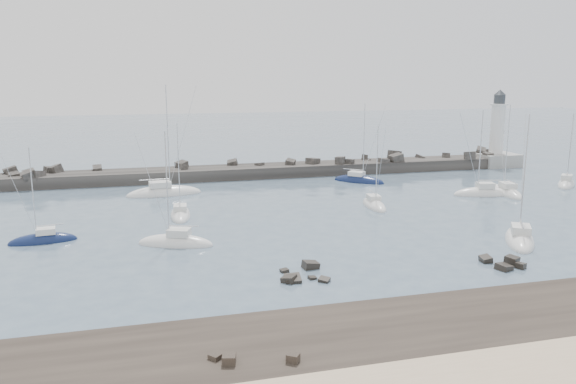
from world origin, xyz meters
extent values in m
plane|color=#475C70|center=(0.00, 0.00, 0.00)|extent=(400.00, 400.00, 0.00)
cube|color=black|center=(0.00, -22.00, 0.00)|extent=(140.00, 12.00, 0.70)
cube|color=black|center=(-12.81, -21.75, 0.49)|extent=(1.04, 1.02, 0.28)
cube|color=black|center=(-12.20, -22.57, 0.62)|extent=(0.93, 0.99, 0.54)
cube|color=black|center=(-8.66, -23.34, 0.60)|extent=(0.89, 0.87, 0.50)
cube|color=black|center=(-5.02, -10.03, -0.05)|extent=(1.50, 1.65, 1.16)
cube|color=black|center=(-5.36, -10.17, 0.10)|extent=(1.56, 1.50, 1.00)
cube|color=black|center=(-2.75, -7.43, 0.01)|extent=(1.57, 1.25, 1.36)
cube|color=black|center=(-2.60, -10.78, 0.00)|extent=(1.14, 1.20, 0.79)
cube|color=black|center=(-5.13, -7.76, -0.07)|extent=(0.80, 0.76, 0.70)
cube|color=black|center=(-3.37, -9.99, -0.07)|extent=(0.77, 0.67, 0.67)
cube|color=black|center=(13.22, -12.04, -0.03)|extent=(1.54, 1.49, 1.17)
cube|color=black|center=(14.78, -10.98, 0.24)|extent=(1.49, 1.48, 1.04)
cube|color=black|center=(14.85, -12.11, 0.15)|extent=(1.03, 1.06, 0.73)
cube|color=black|center=(13.12, -9.87, 0.08)|extent=(0.80, 0.88, 0.68)
cube|color=black|center=(12.97, -9.83, 0.04)|extent=(1.13, 1.24, 1.20)
cube|color=#2C2927|center=(-7.50, 38.00, 0.20)|extent=(115.00, 6.00, 3.20)
cube|color=#2C2927|center=(21.76, 39.72, 2.20)|extent=(1.25, 1.21, 1.26)
cube|color=#2C2927|center=(-1.70, 39.89, 1.95)|extent=(2.12, 1.98, 1.89)
cube|color=#2C2927|center=(15.94, 36.31, 2.33)|extent=(2.04, 2.03, 1.45)
cube|color=#2C2927|center=(-35.68, 40.51, 2.07)|extent=(2.53, 2.10, 1.74)
cube|color=#2C2927|center=(-9.89, 37.65, 2.07)|extent=(1.53, 1.57, 1.39)
cube|color=#2C2927|center=(-32.41, 35.51, 2.14)|extent=(1.97, 1.82, 1.75)
cube|color=#2C2927|center=(2.56, 38.46, 1.68)|extent=(1.75, 1.81, 1.18)
cube|color=#2C2927|center=(17.64, 36.16, 1.93)|extent=(1.72, 1.67, 1.38)
cube|color=#2C2927|center=(26.30, 37.77, 2.04)|extent=(1.32, 1.54, 1.06)
cube|color=#2C2927|center=(23.78, 36.18, 1.94)|extent=(1.70, 1.96, 1.22)
cube|color=#2C2927|center=(-23.13, 40.26, 1.89)|extent=(1.53, 1.95, 1.44)
cube|color=#2C2927|center=(-10.09, 39.67, 1.98)|extent=(2.31, 2.46, 1.91)
cube|color=#2C2927|center=(21.95, 39.18, 1.65)|extent=(1.50, 1.51, 1.16)
cube|color=#2C2927|center=(44.94, 39.69, 2.35)|extent=(2.47, 2.90, 2.35)
cube|color=#2C2927|center=(27.39, 39.60, 2.37)|extent=(2.15, 2.19, 2.11)
cube|color=#2C2927|center=(32.74, 39.72, 1.55)|extent=(2.29, 2.30, 1.81)
cube|color=#2C2927|center=(-30.06, 40.02, 1.85)|extent=(2.26, 2.03, 1.82)
cube|color=#2C2927|center=(26.13, 36.12, 2.30)|extent=(2.54, 2.00, 2.05)
cube|color=#2C2927|center=(-34.74, 38.05, 1.85)|extent=(1.77, 1.63, 1.09)
cube|color=#2C2927|center=(7.67, 37.81, 2.08)|extent=(2.02, 2.17, 1.60)
cube|color=#2C2927|center=(44.34, 36.45, 1.96)|extent=(1.54, 1.54, 1.51)
cube|color=#2C2927|center=(37.37, 39.00, 2.01)|extent=(2.10, 2.25, 1.39)
cube|color=#2C2927|center=(11.62, 37.94, 2.01)|extent=(2.63, 2.60, 1.58)
cube|color=#2C2927|center=(-29.10, 39.54, 1.99)|extent=(2.58, 2.26, 2.32)
cube|color=#2C2927|center=(-31.32, 36.31, 1.79)|extent=(2.63, 2.86, 2.14)
cube|color=#2C2927|center=(-35.26, 39.53, 1.63)|extent=(1.62, 1.36, 1.45)
cube|color=#2C2927|center=(47.28, 39.95, 2.00)|extent=(2.27, 2.11, 1.81)
cube|color=#2C2927|center=(39.98, 35.47, 2.41)|extent=(2.28, 2.29, 1.80)
cube|color=#2C2927|center=(-32.54, 37.25, 2.16)|extent=(2.28, 2.46, 1.45)
cube|color=gray|center=(47.00, 38.00, 0.80)|extent=(7.00, 7.00, 3.00)
cylinder|color=white|center=(47.00, 38.00, 6.80)|extent=(2.50, 2.50, 9.00)
cylinder|color=white|center=(47.00, 38.00, 11.23)|extent=(3.20, 3.20, 0.25)
cylinder|color=#32363C|center=(47.00, 38.00, 12.10)|extent=(2.00, 2.00, 1.60)
cone|color=#32363C|center=(47.00, 38.00, 13.40)|extent=(2.20, 2.20, 1.00)
ellipsoid|color=#101D44|center=(-26.34, 6.84, 0.05)|extent=(6.66, 2.70, 1.79)
cube|color=silver|center=(-26.01, 6.88, 1.12)|extent=(1.94, 1.49, 0.61)
cylinder|color=silver|center=(-26.85, 6.78, 5.18)|extent=(0.10, 0.10, 8.74)
cylinder|color=silver|center=(-25.56, 6.92, 1.68)|extent=(2.58, 0.37, 0.09)
ellipsoid|color=white|center=(-12.23, 14.11, 0.05)|extent=(2.87, 7.61, 1.89)
cube|color=silver|center=(-12.26, 13.74, 1.15)|extent=(1.66, 2.19, 0.60)
cylinder|color=silver|center=(-12.19, 14.71, 5.88)|extent=(0.10, 0.10, 10.06)
cylinder|color=silver|center=(-12.30, 13.22, 1.71)|extent=(0.31, 2.98, 0.09)
ellipsoid|color=white|center=(-13.52, 27.00, 0.05)|extent=(10.62, 4.07, 2.55)
cube|color=silver|center=(-14.04, 26.96, 1.53)|extent=(3.07, 2.33, 0.79)
cylinder|color=silver|center=(-12.69, 27.07, 8.15)|extent=(0.14, 0.14, 14.02)
cylinder|color=silver|center=(-14.76, 26.90, 2.26)|extent=(4.15, 0.46, 0.11)
ellipsoid|color=white|center=(-13.57, 2.45, 0.05)|extent=(7.91, 5.01, 2.10)
cube|color=silver|center=(-13.22, 2.31, 1.30)|extent=(2.54, 2.21, 0.72)
cylinder|color=silver|center=(-14.13, 2.68, 6.06)|extent=(0.12, 0.12, 10.24)
cylinder|color=silver|center=(-12.72, 2.11, 1.97)|extent=(2.85, 1.23, 0.10)
ellipsoid|color=white|center=(11.98, 12.79, 0.05)|extent=(2.88, 7.24, 1.85)
cube|color=silver|center=(12.02, 13.14, 1.14)|extent=(1.61, 2.11, 0.61)
cylinder|color=silver|center=(11.93, 12.23, 5.60)|extent=(0.10, 0.10, 9.53)
cylinder|color=silver|center=(12.07, 13.63, 1.71)|extent=(0.37, 2.82, 0.09)
ellipsoid|color=white|center=(19.88, -5.26, 0.05)|extent=(6.86, 8.73, 2.31)
cube|color=silver|center=(19.66, -5.62, 1.41)|extent=(2.76, 2.97, 0.77)
cylinder|color=silver|center=(20.25, -4.67, 6.85)|extent=(0.13, 0.13, 11.65)
cylinder|color=silver|center=(19.33, -6.13, 2.13)|extent=(1.93, 2.98, 0.11)
ellipsoid|color=#101D44|center=(16.49, 29.18, 0.05)|extent=(7.78, 7.62, 2.09)
cube|color=silver|center=(16.19, 29.47, 1.27)|extent=(2.84, 2.82, 0.66)
cylinder|color=silver|center=(16.97, 28.72, 6.55)|extent=(0.11, 0.11, 11.22)
cylinder|color=silver|center=(15.77, 29.87, 1.89)|extent=(2.46, 2.37, 0.09)
ellipsoid|color=white|center=(29.24, 15.29, 0.05)|extent=(8.31, 4.26, 2.26)
cube|color=silver|center=(29.62, 15.20, 1.40)|extent=(2.54, 2.08, 0.78)
cylinder|color=silver|center=(28.62, 15.44, 6.38)|extent=(0.13, 0.13, 10.74)
cylinder|color=silver|center=(30.17, 15.07, 2.13)|extent=(3.12, 0.85, 0.11)
ellipsoid|color=white|center=(33.03, 15.25, 0.05)|extent=(4.03, 8.79, 2.21)
cube|color=silver|center=(32.96, 14.83, 1.35)|extent=(2.09, 2.63, 0.72)
cylinder|color=silver|center=(33.15, 15.91, 6.70)|extent=(0.12, 0.12, 11.43)
cylinder|color=silver|center=(32.86, 14.24, 2.02)|extent=(0.68, 3.35, 0.10)
ellipsoid|color=white|center=(45.71, 18.21, 0.05)|extent=(6.78, 6.76, 2.15)
cube|color=silver|center=(45.45, 17.95, 1.35)|extent=(2.49, 2.49, 0.77)
cylinder|color=silver|center=(46.12, 18.62, 5.90)|extent=(0.13, 0.13, 9.87)
cylinder|color=silver|center=(45.08, 17.59, 2.06)|extent=(2.15, 2.14, 0.11)
camera|label=1|loc=(-16.44, -51.57, 16.32)|focal=35.00mm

